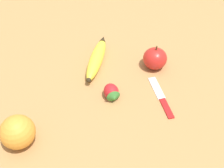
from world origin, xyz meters
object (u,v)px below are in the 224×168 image
object	(u,v)px
orange	(18,132)
apple	(155,58)
banana	(97,58)
strawberry	(112,93)
paring_knife	(162,98)

from	to	relation	value
orange	apple	world-z (taller)	orange
banana	apple	size ratio (longest dim) A/B	2.48
strawberry	paring_knife	bearing A→B (deg)	70.34
banana	strawberry	size ratio (longest dim) A/B	3.50
strawberry	paring_knife	size ratio (longest dim) A/B	0.35
apple	paring_knife	distance (m)	0.14
banana	orange	world-z (taller)	orange
orange	strawberry	xyz separation A→B (m)	(-0.25, -0.06, -0.02)
banana	apple	xyz separation A→B (m)	(-0.16, 0.07, 0.01)
apple	strawberry	bearing A→B (deg)	24.98
orange	apple	size ratio (longest dim) A/B	1.03
strawberry	paring_knife	world-z (taller)	strawberry
paring_knife	strawberry	bearing A→B (deg)	165.15
strawberry	banana	bearing A→B (deg)	179.80
strawberry	orange	bearing A→B (deg)	-74.75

